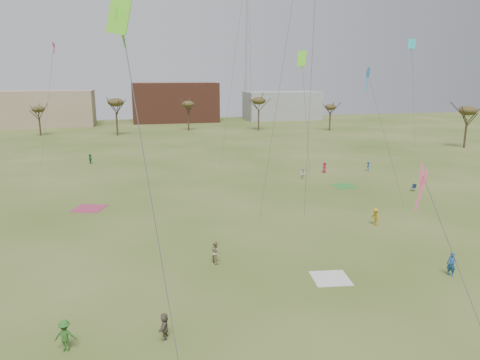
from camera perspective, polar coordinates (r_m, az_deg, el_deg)
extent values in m
plane|color=#384F18|center=(29.08, 5.82, -15.98)|extent=(260.00, 260.00, 0.00)
imported|color=#2A6120|center=(26.44, -21.35, -17.93)|extent=(1.18, 0.77, 1.73)
imported|color=navy|center=(36.14, 25.30, -9.67)|extent=(0.69, 0.77, 1.77)
imported|color=#958A5F|center=(34.98, -3.12, -9.16)|extent=(0.83, 0.97, 1.72)
imported|color=brown|center=(26.15, -9.59, -17.82)|extent=(0.74, 1.45, 1.49)
imported|color=#AE8A20|center=(45.25, 16.83, -4.47)|extent=(0.75, 1.18, 1.74)
imported|color=silver|center=(63.35, 8.03, 0.82)|extent=(0.88, 0.78, 1.49)
imported|color=#236A28|center=(77.77, -18.50, 2.58)|extent=(0.77, 1.54, 1.59)
imported|color=maroon|center=(67.95, 10.67, 1.59)|extent=(0.92, 0.84, 1.58)
imported|color=navy|center=(70.67, 15.97, 1.70)|extent=(0.83, 1.07, 1.45)
cube|color=silver|center=(33.36, 11.45, -12.17)|extent=(2.90, 2.90, 0.03)
cube|color=#A33253|center=(51.58, -18.62, -3.45)|extent=(3.95, 3.95, 0.03)
cube|color=#308430|center=(60.24, 12.99, -0.76)|extent=(3.08, 3.08, 0.03)
cube|color=#141F37|center=(60.22, 21.18, -0.92)|extent=(0.68, 0.68, 0.04)
cube|color=#141F37|center=(60.37, 21.30, -0.67)|extent=(0.35, 0.50, 0.44)
cylinder|color=#4C4C51|center=(66.35, -0.93, 13.42)|extent=(3.77, 0.54, 27.10)
cone|color=#B6132B|center=(70.85, -22.59, 15.56)|extent=(0.83, 0.06, 0.83)
cube|color=#B6132B|center=(70.82, -22.55, 15.14)|extent=(0.08, 0.08, 1.36)
cylinder|color=#4C4C51|center=(71.17, -23.29, 8.45)|extent=(3.35, 0.13, 17.42)
cylinder|color=#4C4C51|center=(40.76, 9.07, 13.44)|extent=(0.42, 2.00, 27.10)
cube|color=#71EB27|center=(59.60, 7.87, 15.08)|extent=(0.98, 0.98, 1.93)
cube|color=#71EB27|center=(59.58, 7.84, 14.43)|extent=(0.08, 0.08, 1.74)
cylinder|color=#4C4C51|center=(61.09, 8.40, 7.80)|extent=(2.48, 1.84, 15.37)
cone|color=#237EC8|center=(49.70, 15.92, 12.98)|extent=(1.21, 0.09, 1.21)
cube|color=#237EC8|center=(49.71, 15.87, 12.09)|extent=(0.08, 0.08, 1.98)
cylinder|color=#4C4C51|center=(49.09, 18.04, 4.92)|extent=(2.88, 4.13, 13.52)
cylinder|color=#4C4C51|center=(40.81, 4.72, 9.61)|extent=(2.73, 1.12, 21.48)
cube|color=teal|center=(88.00, 21.02, 15.87)|extent=(0.89, 0.89, 1.75)
cube|color=teal|center=(87.96, 20.98, 15.48)|extent=(0.08, 0.08, 1.58)
cylinder|color=#4C4C51|center=(89.76, 21.19, 9.80)|extent=(3.83, 1.97, 18.71)
cone|color=#F94E88|center=(24.05, 22.20, 0.62)|extent=(1.30, 0.09, 1.30)
cube|color=#F94E88|center=(24.22, 22.03, -1.28)|extent=(0.08, 0.08, 2.12)
cylinder|color=#4C4C51|center=(25.13, 25.71, -9.25)|extent=(2.88, 2.58, 8.42)
cube|color=#68D525|center=(20.55, -15.07, 20.07)|extent=(0.96, 0.96, 1.88)
cube|color=#68D525|center=(20.47, -14.96, 18.24)|extent=(0.08, 0.08, 1.69)
cylinder|color=#4C4C51|center=(20.04, -11.22, -2.44)|extent=(1.84, 2.17, 15.85)
cylinder|color=#3A2B1E|center=(118.42, -24.09, 6.20)|extent=(0.40, 0.40, 4.32)
ellipsoid|color=#473D1E|center=(118.08, -24.28, 8.21)|extent=(3.02, 3.02, 1.58)
cylinder|color=#3A2B1E|center=(112.51, -15.37, 6.84)|extent=(0.40, 0.40, 5.40)
ellipsoid|color=#473D1E|center=(112.10, -15.53, 9.49)|extent=(3.78, 3.78, 1.98)
cylinder|color=#3A2B1E|center=(119.38, -6.57, 7.38)|extent=(0.40, 0.40, 4.68)
ellipsoid|color=#473D1E|center=(119.02, -6.62, 9.55)|extent=(3.28, 3.28, 1.72)
cylinder|color=#3A2B1E|center=(119.04, 2.38, 7.59)|extent=(0.40, 0.40, 5.28)
ellipsoid|color=#473D1E|center=(118.66, 2.40, 10.04)|extent=(3.70, 3.70, 1.94)
cylinder|color=#3A2B1E|center=(120.72, 11.35, 7.16)|extent=(0.40, 0.40, 4.20)
ellipsoid|color=#473D1E|center=(120.38, 11.44, 9.08)|extent=(2.94, 2.94, 1.54)
cylinder|color=#3A2B1E|center=(100.41, 26.72, 5.10)|extent=(0.40, 0.40, 5.04)
ellipsoid|color=#473D1E|center=(99.96, 27.01, 7.86)|extent=(3.53, 3.53, 1.85)
cube|color=#937F60|center=(141.64, -24.60, 8.27)|extent=(32.00, 14.00, 10.00)
cube|color=brown|center=(144.76, -8.32, 9.78)|extent=(26.00, 16.00, 12.00)
cube|color=gray|center=(150.32, 5.35, 9.41)|extent=(24.00, 12.00, 9.00)
cylinder|color=#9EA3A8|center=(154.14, 1.28, 14.94)|extent=(0.16, 0.16, 38.00)
cylinder|color=#9EA3A8|center=(154.56, 0.71, 14.94)|extent=(0.16, 0.16, 38.00)
cylinder|color=#9EA3A8|center=(153.05, 0.85, 14.96)|extent=(0.16, 0.16, 38.00)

